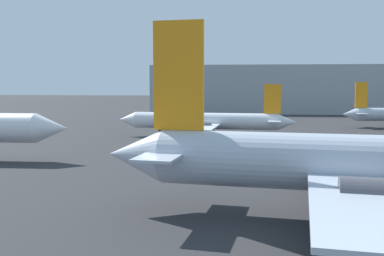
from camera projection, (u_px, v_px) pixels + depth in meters
airplane_at_gate at (362, 164)px, 26.75m from camera, size 33.16×27.84×12.35m
airplane_far_left at (206, 121)px, 69.80m from camera, size 27.80×21.67×8.25m
terminal_building at (268, 89)px, 130.89m from camera, size 66.03×18.80×13.41m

